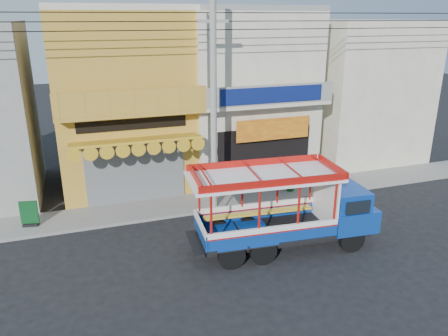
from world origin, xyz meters
name	(u,v)px	position (x,y,z in m)	size (l,w,h in m)	color
ground	(268,241)	(0.00, 0.00, 0.00)	(90.00, 90.00, 0.00)	black
sidewalk	(231,198)	(0.00, 4.00, 0.06)	(30.00, 2.00, 0.12)	slate
shophouse_left	(123,99)	(-4.00, 7.96, 4.11)	(6.00, 7.50, 8.24)	gold
shophouse_right	(242,92)	(2.00, 7.96, 4.11)	(6.00, 6.75, 8.24)	beige
party_pilaster	(203,109)	(-1.00, 4.85, 4.00)	(0.35, 0.30, 8.00)	beige
filler_building_right	(357,91)	(9.00, 8.00, 3.80)	(6.00, 6.00, 7.60)	beige
utility_pole	(217,91)	(-0.85, 3.30, 5.03)	(28.00, 0.26, 9.00)	gray
songthaew_truck	(297,208)	(0.77, -0.63, 1.46)	(6.63, 2.60, 3.03)	black
green_sign	(30,215)	(-8.26, 3.90, 0.55)	(0.66, 0.41, 1.01)	black
potted_plant_a	(297,174)	(3.55, 4.52, 0.61)	(0.89, 0.77, 0.98)	#195217
potted_plant_b	(289,179)	(2.83, 3.90, 0.66)	(0.59, 0.48, 1.08)	#195217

